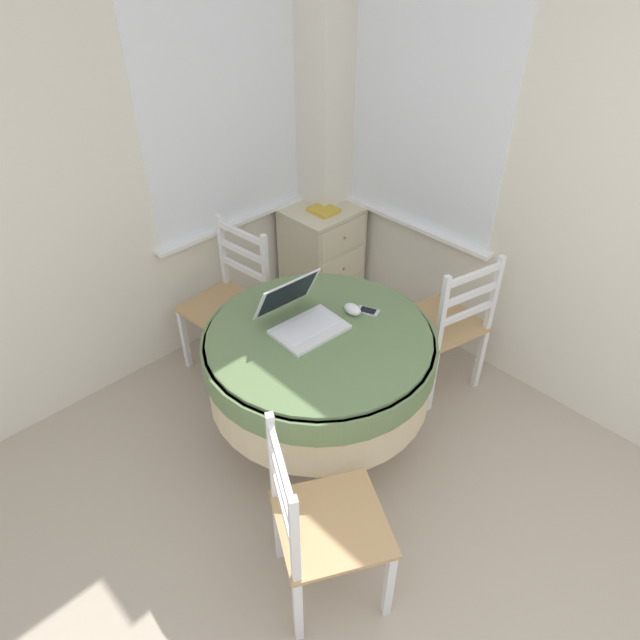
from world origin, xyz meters
name	(u,v)px	position (x,y,z in m)	size (l,w,h in m)	color
corner_room_shell	(361,200)	(1.07, 1.83, 1.28)	(4.16, 4.78, 2.55)	silver
round_dining_table	(319,360)	(0.66, 1.69, 0.58)	(1.17, 1.17, 0.74)	#4C3D2D
laptop	(302,317)	(0.65, 1.81, 0.79)	(0.37, 0.38, 0.24)	silver
computer_mouse	(352,309)	(0.90, 1.70, 0.77)	(0.07, 0.10, 0.05)	white
cell_phone	(368,311)	(0.97, 1.65, 0.75)	(0.10, 0.13, 0.01)	#B2B7BC
dining_chair_near_back_window	(229,303)	(0.72, 2.56, 0.46)	(0.47, 0.47, 0.94)	tan
dining_chair_near_right_window	(445,325)	(1.50, 1.50, 0.46)	(0.52, 0.52, 0.94)	tan
dining_chair_camera_near	(320,525)	(0.06, 1.06, 0.46)	(0.59, 0.59, 0.94)	tan
corner_cabinet	(322,256)	(1.62, 2.66, 0.38)	(0.50, 0.46, 0.76)	beige
book_on_cabinet	(324,210)	(1.59, 2.62, 0.77)	(0.16, 0.18, 0.02)	gold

